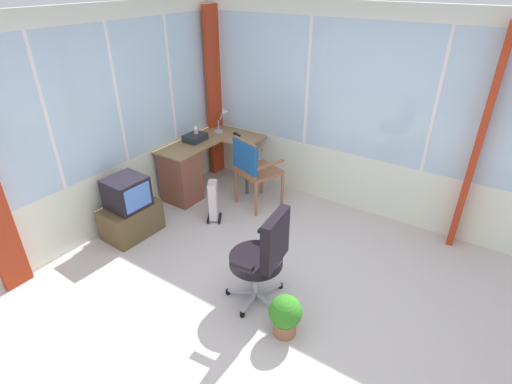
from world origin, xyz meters
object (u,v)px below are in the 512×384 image
Objects in this scene: desk at (185,171)px; potted_plant at (285,314)px; spray_bottle at (196,133)px; tv_on_stand at (130,210)px; tv_remote at (237,135)px; space_heater at (213,200)px; paper_tray at (195,138)px; office_chair at (264,253)px; desk_lamp at (224,116)px; wooden_armchair at (251,165)px.

potted_plant is (-1.31, -2.33, -0.19)m from desk.
spray_bottle is (0.34, 0.06, 0.44)m from desk.
tv_on_stand is at bearing -175.58° from spray_bottle.
desk is at bearing 60.63° from potted_plant.
tv_on_stand is at bearing -177.67° from desk.
space_heater is (-0.99, -0.35, -0.48)m from tv_remote.
office_chair is at bearing -124.50° from paper_tray.
wooden_armchair is (-0.53, -0.83, -0.34)m from desk_lamp.
desk is at bearing -169.43° from spray_bottle.
wooden_armchair is at bearing -122.58° from desk_lamp.
spray_bottle is at bearing 12.15° from paper_tray.
potted_plant is (-1.65, -2.39, -0.63)m from spray_bottle.
desk is at bearing 176.31° from desk_lamp.
desk is 2.68m from potted_plant.
desk is 4.41× the size of paper_tray.
paper_tray is 0.31× the size of wooden_armchair.
spray_bottle is (-0.45, 0.36, 0.09)m from tv_remote.
office_chair reaches higher than tv_on_stand.
paper_tray is at bearing 55.50° from office_chair.
desk_lamp is 0.64× the size of space_heater.
tv_remote reaches higher than desk.
tv_on_stand is (0.07, 1.92, -0.23)m from office_chair.
desk_lamp is at bearing -13.41° from spray_bottle.
tv_remote is 0.58m from spray_bottle.
space_heater reaches higher than potted_plant.
potted_plant is (-1.61, -1.44, -0.41)m from wooden_armchair.
tv_on_stand is (-1.35, -0.10, -0.51)m from spray_bottle.
space_heater is 1.36× the size of potted_plant.
potted_plant is at bearing -97.43° from tv_on_stand.
desk_lamp is 0.35× the size of office_chair.
office_chair is at bearing 57.97° from potted_plant.
desk is 2.24m from office_chair.
potted_plant is at bearing -119.37° from desk.
wooden_armchair is 1.81× the size of space_heater.
tv_remote is (-0.04, -0.25, -0.21)m from desk_lamp.
paper_tray is at bearing 89.58° from wooden_armchair.
office_chair is (-1.91, -1.90, -0.40)m from desk_lamp.
desk_lamp reaches higher than spray_bottle.
tv_remote is 0.28× the size of space_heater.
desk is 1.00m from desk_lamp.
spray_bottle is at bearing 4.42° from tv_on_stand.
space_heater is (-0.52, -0.71, -0.51)m from paper_tray.
desk reaches higher than potted_plant.
office_chair is at bearing -118.85° from desk.
office_chair reaches higher than tv_remote.
office_chair is (-1.42, -2.02, -0.28)m from spray_bottle.
paper_tray is 0.40× the size of tv_on_stand.
desk is 0.56m from spray_bottle.
office_chair is at bearing -135.05° from desk_lamp.
spray_bottle is 1.45m from tv_on_stand.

